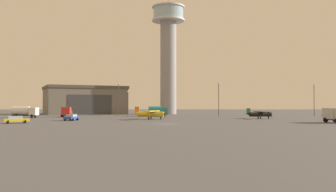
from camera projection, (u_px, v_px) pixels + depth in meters
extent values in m
plane|color=#545456|center=(165.00, 124.00, 65.85)|extent=(400.00, 400.00, 0.00)
cylinder|color=gray|center=(168.00, 67.00, 134.45)|extent=(5.97, 5.97, 34.80)
cylinder|color=silver|center=(168.00, 20.00, 134.87)|extent=(12.22, 12.22, 0.60)
cylinder|color=#99B7C6|center=(168.00, 14.00, 134.93)|extent=(11.24, 11.24, 4.40)
cylinder|color=silver|center=(168.00, 7.00, 134.99)|extent=(12.22, 12.22, 0.50)
cylinder|color=#38383D|center=(168.00, 1.00, 135.05)|extent=(0.16, 0.16, 4.00)
cube|color=#6B665B|center=(84.00, 102.00, 135.89)|extent=(34.41, 31.33, 9.30)
cube|color=#4A4740|center=(84.00, 88.00, 136.01)|extent=(35.21, 32.12, 1.00)
cube|color=#38383A|center=(90.00, 105.00, 125.88)|extent=(14.06, 6.48, 6.98)
cylinder|color=gold|center=(151.00, 114.00, 85.66)|extent=(6.46, 2.51, 1.26)
cone|color=#38383D|center=(165.00, 114.00, 84.96)|extent=(1.07, 1.05, 0.88)
cube|color=#38383D|center=(165.00, 114.00, 84.96)|extent=(0.08, 0.11, 1.93)
cube|color=gold|center=(152.00, 111.00, 85.62)|extent=(3.54, 10.26, 0.20)
cylinder|color=orange|center=(150.00, 113.00, 84.02)|extent=(0.28, 1.00, 1.38)
cylinder|color=orange|center=(154.00, 113.00, 87.20)|extent=(0.28, 1.00, 1.38)
cube|color=#99B7C6|center=(156.00, 113.00, 85.42)|extent=(1.30, 1.21, 0.71)
cone|color=gold|center=(137.00, 114.00, 86.37)|extent=(1.58, 1.21, 0.95)
cube|color=orange|center=(137.00, 110.00, 86.39)|extent=(1.12, 0.34, 1.73)
cube|color=gold|center=(137.00, 113.00, 86.37)|extent=(1.51, 3.17, 0.10)
cylinder|color=black|center=(161.00, 118.00, 85.14)|extent=(0.29, 0.63, 0.61)
cylinder|color=black|center=(149.00, 118.00, 84.59)|extent=(0.29, 0.63, 0.61)
cylinder|color=black|center=(151.00, 118.00, 86.78)|extent=(0.29, 0.63, 0.61)
cylinder|color=black|center=(260.00, 114.00, 89.67)|extent=(5.55, 1.44, 1.09)
cone|color=#38383D|center=(272.00, 114.00, 89.84)|extent=(0.84, 0.81, 0.76)
cube|color=#38383D|center=(272.00, 114.00, 89.84)|extent=(0.06, 0.09, 1.67)
cube|color=black|center=(261.00, 112.00, 89.70)|extent=(1.88, 8.86, 0.18)
cylinder|color=#287A42|center=(263.00, 113.00, 88.28)|extent=(0.13, 0.87, 1.19)
cylinder|color=#287A42|center=(259.00, 113.00, 91.09)|extent=(0.13, 0.87, 1.19)
cube|color=#99B7C6|center=(264.00, 113.00, 89.73)|extent=(1.02, 0.93, 0.62)
cone|color=black|center=(248.00, 114.00, 89.49)|extent=(1.28, 0.90, 0.82)
cube|color=#287A42|center=(248.00, 111.00, 89.51)|extent=(0.97, 0.17, 1.49)
cube|color=black|center=(248.00, 114.00, 89.50)|extent=(0.96, 2.68, 0.09)
cylinder|color=black|center=(268.00, 118.00, 89.77)|extent=(0.18, 0.54, 0.53)
cylinder|color=black|center=(261.00, 118.00, 88.67)|extent=(0.18, 0.54, 0.53)
cylinder|color=black|center=(258.00, 118.00, 90.60)|extent=(0.18, 0.54, 0.53)
cube|color=#38383D|center=(158.00, 114.00, 107.51)|extent=(5.78, 2.30, 0.24)
cube|color=teal|center=(165.00, 111.00, 107.66)|extent=(1.74, 2.51, 1.83)
cube|color=#99B7C6|center=(167.00, 110.00, 107.71)|extent=(0.22, 2.05, 0.91)
cylinder|color=teal|center=(155.00, 110.00, 107.49)|extent=(3.92, 2.54, 2.29)
cylinder|color=black|center=(164.00, 115.00, 108.71)|extent=(0.34, 1.02, 1.00)
cylinder|color=black|center=(165.00, 115.00, 106.54)|extent=(0.34, 1.02, 1.00)
cylinder|color=black|center=(152.00, 115.00, 108.49)|extent=(0.34, 1.02, 1.00)
cylinder|color=black|center=(152.00, 115.00, 106.32)|extent=(0.34, 1.02, 1.00)
cube|color=#38383D|center=(69.00, 115.00, 102.73)|extent=(1.98, 6.86, 0.24)
cube|color=red|center=(66.00, 111.00, 100.30)|extent=(2.38, 1.94, 2.05)
cube|color=#99B7C6|center=(65.00, 109.00, 99.42)|extent=(2.01, 0.11, 1.02)
cube|color=brown|center=(70.00, 114.00, 103.84)|extent=(2.42, 4.65, 0.16)
cube|color=#997547|center=(70.00, 112.00, 104.32)|extent=(1.15, 1.15, 0.90)
cylinder|color=black|center=(70.00, 115.00, 100.35)|extent=(1.00, 0.29, 1.00)
cylinder|color=black|center=(62.00, 115.00, 100.33)|extent=(1.00, 0.29, 1.00)
cylinder|color=black|center=(74.00, 115.00, 104.79)|extent=(1.00, 0.29, 1.00)
cylinder|color=black|center=(67.00, 115.00, 104.77)|extent=(1.00, 0.29, 1.00)
cube|color=#38383D|center=(336.00, 120.00, 69.30)|extent=(2.50, 6.28, 0.24)
cube|color=#B7BABF|center=(333.00, 113.00, 70.33)|extent=(2.69, 4.34, 2.09)
cylinder|color=black|center=(335.00, 120.00, 71.24)|extent=(1.03, 0.40, 1.00)
cylinder|color=black|center=(326.00, 120.00, 71.00)|extent=(1.03, 0.40, 1.00)
cube|color=#38383D|center=(25.00, 116.00, 95.00)|extent=(6.61, 2.25, 0.24)
cube|color=white|center=(34.00, 111.00, 94.89)|extent=(1.95, 2.49, 2.00)
cube|color=#99B7C6|center=(37.00, 110.00, 94.85)|extent=(0.18, 2.04, 1.00)
cylinder|color=white|center=(21.00, 111.00, 95.09)|extent=(4.51, 2.50, 2.28)
cylinder|color=black|center=(35.00, 116.00, 95.94)|extent=(0.33, 1.01, 1.00)
cylinder|color=black|center=(32.00, 116.00, 93.79)|extent=(0.33, 1.01, 1.00)
cylinder|color=black|center=(20.00, 116.00, 96.18)|extent=(0.33, 1.01, 1.00)
cylinder|color=black|center=(16.00, 116.00, 94.03)|extent=(0.33, 1.01, 1.00)
cube|color=#2847A8|center=(71.00, 118.00, 79.16)|extent=(2.31, 4.37, 0.55)
cube|color=#99B7C6|center=(72.00, 115.00, 79.38)|extent=(1.91, 2.52, 0.50)
cylinder|color=black|center=(72.00, 119.00, 77.67)|extent=(0.66, 0.25, 0.64)
cylinder|color=black|center=(65.00, 119.00, 77.89)|extent=(0.66, 0.25, 0.64)
cylinder|color=black|center=(77.00, 119.00, 80.41)|extent=(0.66, 0.25, 0.64)
cylinder|color=black|center=(70.00, 119.00, 80.63)|extent=(0.66, 0.25, 0.64)
cube|color=gold|center=(16.00, 120.00, 67.60)|extent=(4.74, 3.81, 0.55)
cube|color=#99B7C6|center=(15.00, 117.00, 67.49)|extent=(2.96, 2.63, 0.50)
cylinder|color=black|center=(24.00, 121.00, 69.03)|extent=(0.48, 0.64, 0.64)
cylinder|color=black|center=(25.00, 122.00, 67.69)|extent=(0.48, 0.64, 0.64)
cylinder|color=black|center=(7.00, 122.00, 67.49)|extent=(0.48, 0.64, 0.64)
cylinder|color=black|center=(8.00, 122.00, 66.15)|extent=(0.48, 0.64, 0.64)
cylinder|color=#38383D|center=(128.00, 104.00, 109.63)|extent=(0.18, 0.18, 7.25)
sphere|color=#F9E5B2|center=(128.00, 92.00, 109.73)|extent=(0.44, 0.44, 0.44)
cylinder|color=#38383D|center=(118.00, 100.00, 112.64)|extent=(0.18, 0.18, 9.97)
sphere|color=#F9E5B2|center=(118.00, 83.00, 112.76)|extent=(0.44, 0.44, 0.44)
cylinder|color=#38383D|center=(314.00, 101.00, 108.10)|extent=(0.18, 0.18, 9.36)
sphere|color=#F9E5B2|center=(314.00, 84.00, 108.22)|extent=(0.44, 0.44, 0.44)
cylinder|color=#38383D|center=(219.00, 100.00, 106.89)|extent=(0.18, 0.18, 9.85)
sphere|color=#F9E5B2|center=(219.00, 83.00, 107.01)|extent=(0.44, 0.44, 0.44)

